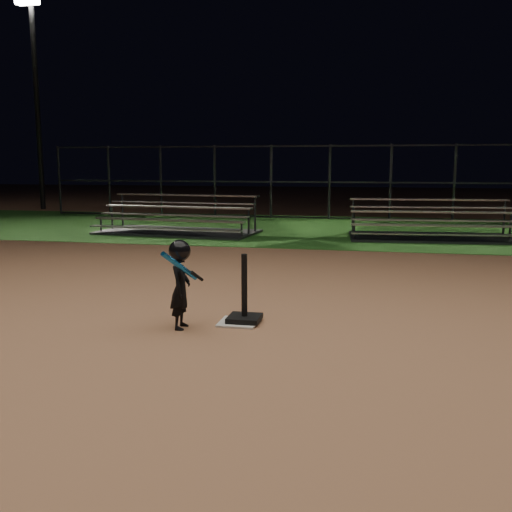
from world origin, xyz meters
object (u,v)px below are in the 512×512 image
at_px(bleacher_left, 177,226).
at_px(bleacher_right, 431,231).
at_px(batting_tee, 244,309).
at_px(child_batter, 180,282).
at_px(home_plate, 239,322).
at_px(light_pole_left, 35,86).

height_order(bleacher_left, bleacher_right, bleacher_left).
relative_size(batting_tee, bleacher_right, 0.20).
height_order(batting_tee, bleacher_right, bleacher_right).
bearing_deg(child_batter, home_plate, -64.32).
xyz_separation_m(child_batter, bleacher_right, (3.51, 8.73, -0.35)).
xyz_separation_m(home_plate, bleacher_right, (2.91, 8.40, 0.19)).
bearing_deg(child_batter, bleacher_right, -25.28).
bearing_deg(bleacher_left, home_plate, -60.64).
height_order(bleacher_left, light_pole_left, light_pole_left).
distance_m(batting_tee, child_batter, 0.85).
xyz_separation_m(bleacher_right, light_pole_left, (-14.91, 6.54, 4.74)).
xyz_separation_m(batting_tee, child_batter, (-0.66, -0.37, 0.37)).
distance_m(batting_tee, light_pole_left, 19.76).
relative_size(batting_tee, light_pole_left, 0.10).
bearing_deg(batting_tee, bleacher_right, 71.18).
relative_size(bleacher_left, light_pole_left, 0.52).
bearing_deg(home_plate, bleacher_left, 114.25).
bearing_deg(batting_tee, light_pole_left, 128.98).
xyz_separation_m(home_plate, child_batter, (-0.60, -0.33, 0.53)).
bearing_deg(home_plate, bleacher_right, 70.88).
xyz_separation_m(batting_tee, bleacher_left, (-3.75, 8.14, 0.04)).
bearing_deg(child_batter, batting_tee, -63.94).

